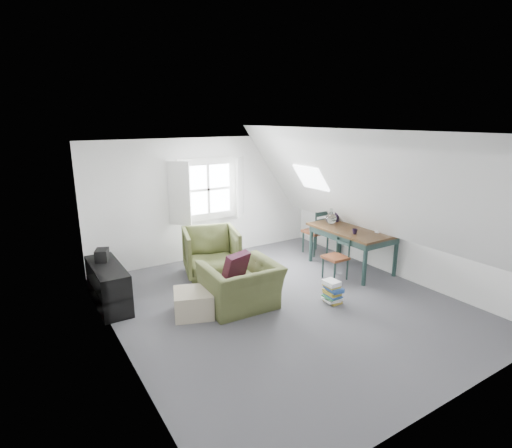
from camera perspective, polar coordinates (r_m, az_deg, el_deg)
floor at (r=6.51m, az=4.04°, el=-11.34°), size 5.50×5.50×0.00m
ceiling at (r=5.85m, az=4.49°, el=11.19°), size 5.50×5.50×0.00m
wall_back at (r=8.37m, az=-6.94°, el=3.62°), size 5.00×0.00×5.00m
wall_front at (r=4.30m, az=26.73°, el=-9.03°), size 5.00×0.00×5.00m
wall_left at (r=5.06m, az=-19.31°, el=-4.71°), size 0.00×5.50×5.50m
wall_right at (r=7.77m, az=19.32°, el=1.99°), size 0.00×5.50×5.50m
slope_left at (r=5.19m, az=-9.59°, el=2.45°), size 3.19×5.50×4.48m
slope_right at (r=6.96m, az=14.74°, el=5.33°), size 3.19×5.50×4.48m
dormer_window at (r=8.27m, az=-6.76°, el=4.90°), size 1.71×0.35×1.30m
skylight at (r=7.90m, az=7.86°, el=6.56°), size 0.35×0.75×0.47m
armchair_near at (r=6.40m, az=-2.15°, el=-11.80°), size 1.15×1.02×0.72m
armchair_far at (r=7.66m, az=-6.33°, el=-7.22°), size 1.20×1.22×0.90m
throw_pillow at (r=6.26m, az=-2.90°, el=-6.06°), size 0.50×0.37×0.46m
ottoman at (r=6.18m, az=-8.91°, el=-11.07°), size 0.73×0.73×0.38m
dining_table at (r=7.93m, az=13.57°, el=-1.36°), size 0.98×1.63×0.82m
demijohn at (r=8.08m, az=10.66°, el=0.82°), size 0.22×0.22×0.31m
vase_twigs at (r=8.31m, az=11.48°, el=1.37°), size 0.09×0.10×0.69m
cup at (r=7.53m, az=13.90°, el=-1.40°), size 0.13×0.13×0.09m
paper_box at (r=7.75m, az=17.03°, el=-1.01°), size 0.13×0.10×0.04m
dining_chair_far at (r=8.70m, az=8.69°, el=-1.02°), size 0.46×0.46×0.98m
dining_chair_near at (r=7.46m, az=11.48°, el=-4.55°), size 0.39×0.39×0.82m
media_shelf at (r=6.73m, az=-20.26°, el=-8.59°), size 0.43×1.29×0.66m
electronics_box at (r=6.84m, az=-21.13°, el=-4.22°), size 0.27×0.31×0.21m
magazine_stack at (r=6.59m, az=10.86°, el=-9.47°), size 0.28×0.33×0.37m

